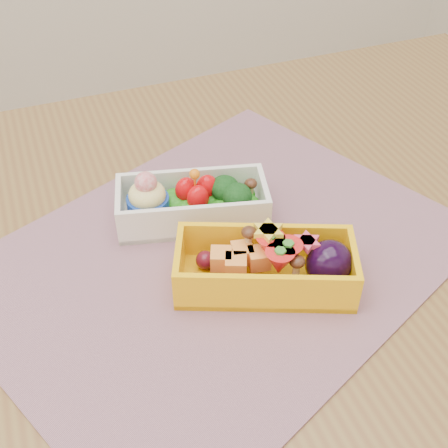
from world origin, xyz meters
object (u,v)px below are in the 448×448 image
object	(u,v)px
table	(208,326)
placemat	(219,256)
bento_white	(192,203)
bento_yellow	(269,265)

from	to	relation	value
table	placemat	world-z (taller)	placemat
table	placemat	xyz separation A→B (m)	(0.02, 0.01, 0.10)
table	bento_white	xyz separation A→B (m)	(0.01, 0.07, 0.12)
bento_white	placemat	bearing A→B (deg)	-69.92
placemat	table	bearing A→B (deg)	-158.62
placemat	bento_yellow	xyz separation A→B (m)	(0.03, -0.05, 0.03)
placemat	bento_yellow	distance (m)	0.07
table	bento_yellow	world-z (taller)	bento_yellow
table	placemat	distance (m)	0.10
table	bento_white	world-z (taller)	bento_white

